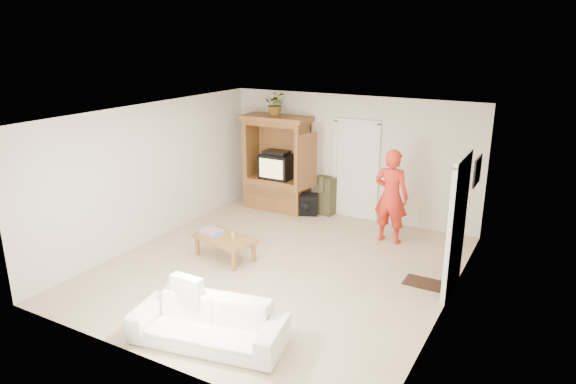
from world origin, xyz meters
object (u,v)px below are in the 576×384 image
Objects in this scene: armoire at (278,169)px; man at (391,196)px; sofa at (208,323)px; coffee_table at (225,240)px.

man is at bearing -12.97° from armoire.
sofa is 2.58m from coffee_table.
sofa is (1.91, -5.03, -0.62)m from armoire.
sofa is at bearing -69.25° from armoire.
sofa is 1.64× the size of coffee_table.
coffee_table is (-2.26, -2.17, -0.54)m from man.
coffee_table is at bearing 47.16° from man.
armoire is 2.93m from coffee_table.
man is 0.91× the size of sofa.
armoire is 1.07× the size of sofa.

